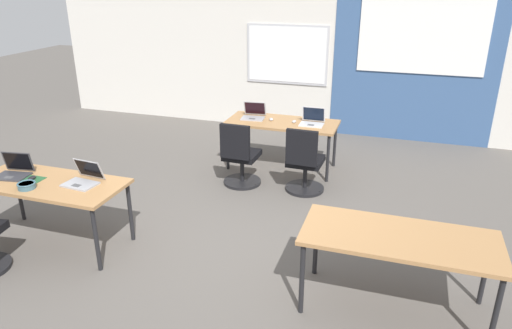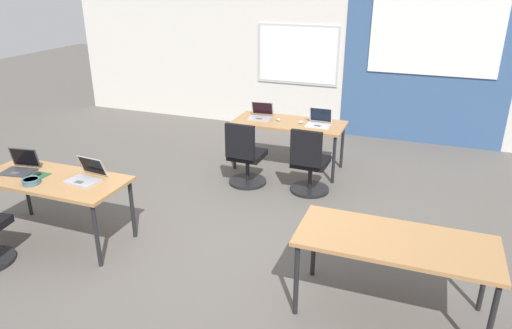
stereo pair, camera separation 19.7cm
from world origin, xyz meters
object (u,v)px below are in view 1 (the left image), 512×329
(desk_far_center, at_px, (282,125))
(chair_far_left, at_px, (240,160))
(mouse_far_right, at_px, (294,121))
(laptop_far_left, at_px, (254,115))
(desk_near_right, at_px, (399,242))
(laptop_near_left_inner, at_px, (83,179))
(chair_far_right, at_px, (304,166))
(snack_bowl, at_px, (26,185))
(laptop_far_right, at_px, (312,121))
(mouse_far_left, at_px, (271,119))
(desk_near_left, at_px, (49,187))
(mouse_near_left_end, at_px, (32,178))
(laptop_near_left_end, at_px, (14,171))

(desk_far_center, bearing_deg, chair_far_left, -115.21)
(mouse_far_right, xyz_separation_m, laptop_far_left, (-0.63, 0.04, 0.03))
(desk_near_right, distance_m, laptop_far_left, 3.60)
(laptop_near_left_inner, bearing_deg, desk_near_right, 4.00)
(chair_far_right, distance_m, laptop_near_left_inner, 2.76)
(snack_bowl, bearing_deg, laptop_far_right, 52.83)
(mouse_far_left, bearing_deg, mouse_far_right, -0.99)
(desk_near_right, xyz_separation_m, snack_bowl, (-3.59, -0.20, 0.10))
(mouse_far_left, height_order, snack_bowl, snack_bowl)
(desk_near_left, height_order, laptop_far_right, laptop_far_right)
(laptop_far_left, height_order, mouse_far_left, laptop_far_left)
(mouse_near_left_end, bearing_deg, laptop_near_left_inner, 9.46)
(laptop_far_right, xyz_separation_m, laptop_far_left, (-0.89, 0.04, -0.00))
(desk_far_center, bearing_deg, mouse_near_left_end, -124.66)
(mouse_far_left, bearing_deg, desk_near_left, -119.39)
(chair_far_right, height_order, mouse_far_left, chair_far_right)
(chair_far_right, distance_m, snack_bowl, 3.28)
(desk_far_center, height_order, chair_far_right, chair_far_right)
(laptop_far_left, bearing_deg, laptop_near_left_end, -127.53)
(desk_near_right, relative_size, laptop_far_left, 4.46)
(mouse_far_left, relative_size, snack_bowl, 0.64)
(desk_far_center, xyz_separation_m, chair_far_right, (0.50, -0.73, -0.28))
(chair_far_left, distance_m, laptop_near_left_end, 2.73)
(chair_far_left, bearing_deg, chair_far_right, -175.50)
(desk_far_center, relative_size, mouse_near_left_end, 15.49)
(chair_far_left, relative_size, mouse_near_left_end, 8.91)
(desk_near_right, bearing_deg, laptop_near_left_inner, 178.44)
(laptop_far_right, distance_m, laptop_near_left_inner, 3.27)
(desk_near_right, relative_size, laptop_near_left_inner, 4.47)
(desk_near_left, xyz_separation_m, laptop_far_right, (2.19, 2.80, 0.11))
(laptop_near_left_end, bearing_deg, desk_near_left, -12.80)
(desk_near_right, xyz_separation_m, laptop_near_left_end, (-3.95, 0.03, 0.11))
(chair_far_right, bearing_deg, mouse_far_left, -45.91)
(desk_near_left, bearing_deg, mouse_near_left_end, -177.28)
(desk_near_right, height_order, laptop_near_left_inner, laptop_near_left_inner)
(desk_near_right, height_order, mouse_far_right, mouse_far_right)
(desk_far_center, distance_m, snack_bowl, 3.52)
(mouse_far_left, xyz_separation_m, mouse_near_left_end, (-1.77, -2.82, 0.00))
(mouse_far_right, bearing_deg, mouse_far_left, 179.01)
(mouse_near_left_end, bearing_deg, mouse_far_right, 52.99)
(laptop_far_left, bearing_deg, snack_bowl, -120.09)
(desk_near_left, xyz_separation_m, mouse_far_right, (1.93, 2.80, 0.08))
(mouse_far_right, bearing_deg, desk_far_center, -179.31)
(laptop_near_left_inner, distance_m, mouse_near_left_end, 0.58)
(mouse_far_left, distance_m, mouse_near_left_end, 3.33)
(desk_far_center, relative_size, laptop_far_left, 4.46)
(mouse_far_right, xyz_separation_m, laptop_near_left_end, (-2.38, -2.77, 0.03))
(desk_far_center, height_order, chair_far_left, chair_far_left)
(laptop_far_right, distance_m, laptop_near_left_end, 3.83)
(laptop_far_right, distance_m, mouse_far_left, 0.61)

